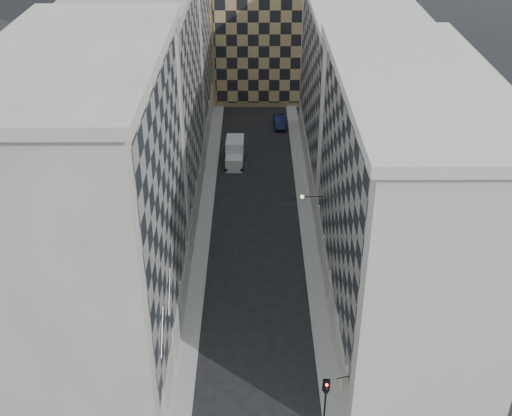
{
  "coord_description": "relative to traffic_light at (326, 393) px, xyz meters",
  "views": [
    {
      "loc": [
        -0.16,
        -26.24,
        35.02
      ],
      "look_at": [
        -0.02,
        12.93,
        11.63
      ],
      "focal_mm": 45.0,
      "sensor_mm": 36.0,
      "label": 1
    }
  ],
  "objects": [
    {
      "name": "flagpoles_left",
      "position": [
        -10.45,
        2.3,
        5.05
      ],
      "size": [
        0.1,
        6.33,
        2.33
      ],
      "color": "gray",
      "rests_on": "ground"
    },
    {
      "name": "bldg_right_a",
      "position": [
        6.33,
        11.3,
        7.37
      ],
      "size": [
        10.8,
        26.8,
        20.7
      ],
      "color": "#BBB7AC",
      "rests_on": "ground"
    },
    {
      "name": "traffic_light",
      "position": [
        0.0,
        0.0,
        0.0
      ],
      "size": [
        0.49,
        0.42,
        3.91
      ],
      "rotation": [
        0.0,
        0.0,
        -0.05
      ],
      "color": "black",
      "rests_on": "sidewalk_east"
    },
    {
      "name": "bldg_left_b",
      "position": [
        -15.43,
        29.3,
        8.37
      ],
      "size": [
        10.8,
        22.8,
        22.7
      ],
      "color": "gray",
      "rests_on": "ground"
    },
    {
      "name": "box_truck",
      "position": [
        -7.0,
        39.49,
        -1.72
      ],
      "size": [
        2.21,
        5.2,
        2.83
      ],
      "rotation": [
        0.0,
        0.0,
        -0.02
      ],
      "color": "silver",
      "rests_on": "ground"
    },
    {
      "name": "bldg_right_b",
      "position": [
        6.34,
        38.3,
        6.9
      ],
      "size": [
        10.8,
        28.8,
        19.7
      ],
      "color": "#BBB7AC",
      "rests_on": "ground"
    },
    {
      "name": "sidewalk_west",
      "position": [
        -9.8,
        26.3,
        -2.88
      ],
      "size": [
        1.5,
        100.0,
        0.15
      ],
      "primitive_type": "cube",
      "color": "#9A9994",
      "rests_on": "ground"
    },
    {
      "name": "bldg_left_c",
      "position": [
        -15.43,
        51.3,
        7.87
      ],
      "size": [
        10.8,
        22.8,
        21.7
      ],
      "color": "#99968A",
      "rests_on": "ground"
    },
    {
      "name": "bldg_left_a",
      "position": [
        -15.43,
        7.3,
        8.87
      ],
      "size": [
        10.8,
        22.8,
        23.7
      ],
      "color": "#99968A",
      "rests_on": "ground"
    },
    {
      "name": "shop_sign",
      "position": [
        0.87,
        0.13,
        0.88
      ],
      "size": [
        0.83,
        0.73,
        0.81
      ],
      "rotation": [
        0.0,
        0.0,
        0.23
      ],
      "color": "black",
      "rests_on": "ground"
    },
    {
      "name": "dark_car",
      "position": [
        -1.21,
        50.34,
        -2.23
      ],
      "size": [
        1.72,
        4.41,
        1.43
      ],
      "primitive_type": "imported",
      "rotation": [
        0.0,
        0.0,
        0.05
      ],
      "color": "#0F153A",
      "rests_on": "ground"
    },
    {
      "name": "bracket_lamp",
      "position": [
        -0.17,
        20.3,
        3.25
      ],
      "size": [
        1.98,
        0.36,
        0.36
      ],
      "color": "black",
      "rests_on": "ground"
    },
    {
      "name": "tan_block",
      "position": [
        -2.55,
        64.19,
        6.49
      ],
      "size": [
        16.8,
        14.8,
        18.8
      ],
      "color": "tan",
      "rests_on": "ground"
    },
    {
      "name": "sidewalk_east",
      "position": [
        0.7,
        26.3,
        -2.88
      ],
      "size": [
        1.5,
        100.0,
        0.15
      ],
      "primitive_type": "cube",
      "color": "#9A9994",
      "rests_on": "ground"
    }
  ]
}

